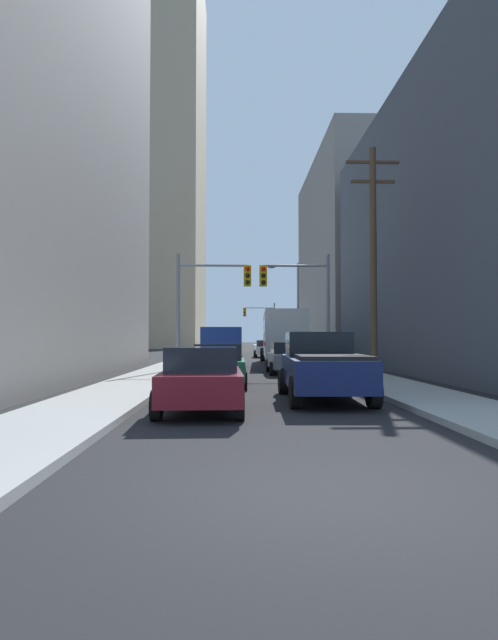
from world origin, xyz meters
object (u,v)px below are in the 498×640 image
object	(u,v)px
sedan_grey	(288,358)
sedan_beige	(228,347)
city_bus	(283,335)
traffic_signal_far_right	(261,319)
cargo_van_blue	(223,346)
sedan_white	(265,349)
traffic_signal_near_left	(210,292)
sedan_green	(219,365)
pickup_truck_navy	(322,366)
traffic_signal_near_right	(298,293)
sedan_maroon	(202,379)

from	to	relation	value
sedan_grey	sedan_beige	xyz separation A→B (m)	(-3.34, 29.10, 0.00)
sedan_grey	city_bus	bearing A→B (deg)	86.46
traffic_signal_far_right	cargo_van_blue	bearing A→B (deg)	-95.73
sedan_white	sedan_beige	bearing A→B (deg)	115.93
traffic_signal_near_left	traffic_signal_far_right	world-z (taller)	same
city_bus	sedan_beige	distance (m)	19.42
city_bus	sedan_green	bearing A→B (deg)	-102.36
pickup_truck_navy	traffic_signal_far_right	bearing A→B (deg)	89.33
city_bus	traffic_signal_near_left	distance (m)	10.14
pickup_truck_navy	sedan_white	world-z (taller)	pickup_truck_navy
sedan_white	sedan_green	bearing A→B (deg)	-96.30
sedan_green	traffic_signal_near_right	world-z (taller)	traffic_signal_near_right
pickup_truck_navy	sedan_maroon	size ratio (longest dim) A/B	1.28
sedan_beige	traffic_signal_far_right	size ratio (longest dim) A/B	0.70
sedan_maroon	sedan_white	size ratio (longest dim) A/B	1.01
pickup_truck_navy	sedan_maroon	bearing A→B (deg)	-143.20
sedan_white	traffic_signal_near_right	distance (m)	21.05
cargo_van_blue	sedan_grey	world-z (taller)	cargo_van_blue
sedan_beige	traffic_signal_far_right	xyz separation A→B (m)	(3.84, 10.48, 3.28)
pickup_truck_navy	city_bus	bearing A→B (deg)	88.04
cargo_van_blue	pickup_truck_navy	bearing A→B (deg)	-77.02
traffic_signal_near_right	traffic_signal_far_right	distance (m)	38.32
city_bus	sedan_white	size ratio (longest dim) A/B	2.75
sedan_white	traffic_signal_near_left	bearing A→B (deg)	-100.67
sedan_maroon	city_bus	bearing A→B (deg)	80.47
cargo_van_blue	sedan_maroon	world-z (taller)	cargo_van_blue
sedan_white	traffic_signal_near_left	world-z (taller)	traffic_signal_near_left
sedan_green	traffic_signal_near_right	xyz separation A→B (m)	(3.77, 8.23, 3.26)
sedan_maroon	traffic_signal_near_right	xyz separation A→B (m)	(3.95, 14.56, 3.26)
cargo_van_blue	traffic_signal_far_right	distance (m)	37.23
sedan_white	sedan_beige	size ratio (longest dim) A/B	1.00
sedan_beige	traffic_signal_near_left	size ratio (longest dim) A/B	0.70
sedan_maroon	traffic_signal_far_right	xyz separation A→B (m)	(3.80, 52.87, 3.28)
city_bus	traffic_signal_far_right	bearing A→B (deg)	90.26
sedan_beige	pickup_truck_navy	bearing A→B (deg)	-85.35
sedan_green	sedan_grey	bearing A→B (deg)	65.88
traffic_signal_near_right	traffic_signal_far_right	world-z (taller)	same
sedan_white	sedan_beige	xyz separation A→B (m)	(-3.43, 7.05, 0.00)
sedan_green	sedan_beige	bearing A→B (deg)	90.35
traffic_signal_near_right	sedan_white	bearing A→B (deg)	91.56
city_bus	sedan_white	distance (m)	12.00
sedan_grey	traffic_signal_near_left	distance (m)	5.20
sedan_white	sedan_beige	distance (m)	7.83
pickup_truck_navy	sedan_maroon	distance (m)	4.01
sedan_maroon	traffic_signal_far_right	distance (m)	53.11
pickup_truck_navy	sedan_green	world-z (taller)	pickup_truck_navy
pickup_truck_navy	cargo_van_blue	bearing A→B (deg)	102.98
pickup_truck_navy	sedan_white	size ratio (longest dim) A/B	1.29
sedan_green	pickup_truck_navy	bearing A→B (deg)	-52.34
sedan_maroon	sedan_white	xyz separation A→B (m)	(3.39, 35.34, 0.00)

